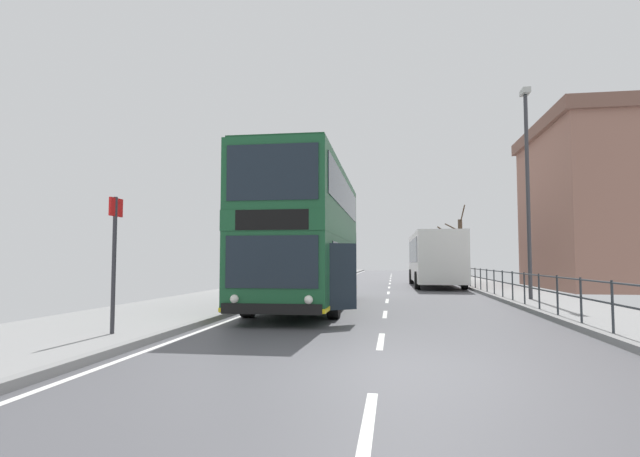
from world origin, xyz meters
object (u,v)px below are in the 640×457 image
Objects in this scene: double_decker_bus_main at (309,236)px; bare_tree_far_00 at (460,246)px; background_bus_far_lane at (434,258)px; bus_stop_sign_near at (114,249)px; street_lamp_far_side at (527,176)px.

bare_tree_far_00 is at bearing 71.47° from double_decker_bus_main.
background_bus_far_lane is at bearing 70.15° from double_decker_bus_main.
background_bus_far_lane is 9.46m from bare_tree_far_00.
street_lamp_far_side reaches higher than bus_stop_sign_near.
street_lamp_far_side is (2.50, -11.51, 2.95)m from background_bus_far_lane.
street_lamp_far_side is at bearing -77.73° from background_bus_far_lane.
background_bus_far_lane is 3.94× the size of bus_stop_sign_near.
bus_stop_sign_near is (-7.81, -21.70, 0.05)m from background_bus_far_lane.
street_lamp_far_side is at bearing -90.42° from bare_tree_far_00.
double_decker_bus_main is at bearing 70.30° from bus_stop_sign_near.
double_decker_bus_main reaches higher than background_bus_far_lane.
double_decker_bus_main is 7.71m from bus_stop_sign_near.
background_bus_far_lane is 23.07m from bus_stop_sign_near.
double_decker_bus_main is 3.98× the size of bus_stop_sign_near.
bus_stop_sign_near is at bearing -109.80° from background_bus_far_lane.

